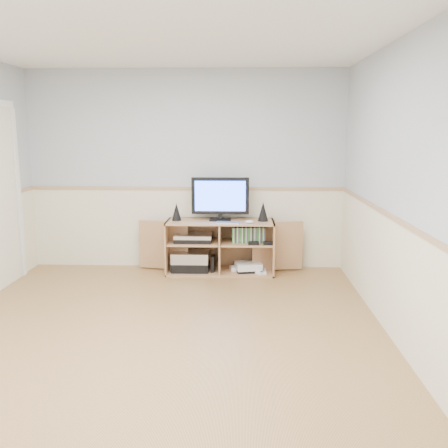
{
  "coord_description": "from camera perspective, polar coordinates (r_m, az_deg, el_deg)",
  "views": [
    {
      "loc": [
        0.71,
        -4.06,
        1.75
      ],
      "look_at": [
        0.52,
        1.2,
        0.76
      ],
      "focal_mm": 40.0,
      "sensor_mm": 36.0,
      "label": 1
    }
  ],
  "objects": [
    {
      "name": "media_cabinet",
      "position": [
        6.25,
        -0.42,
        -2.43
      ],
      "size": [
        2.07,
        0.5,
        0.65
      ],
      "color": "tan",
      "rests_on": "floor"
    },
    {
      "name": "speaker_right",
      "position": [
        6.13,
        4.48,
        1.43
      ],
      "size": [
        0.13,
        0.13,
        0.24
      ],
      "primitive_type": "cone",
      "color": "black",
      "rests_on": "media_cabinet"
    },
    {
      "name": "speaker_left",
      "position": [
        6.18,
        -5.45,
        1.4
      ],
      "size": [
        0.12,
        0.12,
        0.22
      ],
      "primitive_type": "cone",
      "color": "black",
      "rests_on": "media_cabinet"
    },
    {
      "name": "av_components",
      "position": [
        6.25,
        -3.69,
        -3.53
      ],
      "size": [
        0.53,
        0.34,
        0.47
      ],
      "color": "black",
      "rests_on": "media_cabinet"
    },
    {
      "name": "keyboard",
      "position": [
        5.99,
        0.43,
        0.16
      ],
      "size": [
        0.29,
        0.15,
        0.01
      ],
      "primitive_type": "cube",
      "rotation": [
        0.0,
        0.0,
        -0.14
      ],
      "color": "silver",
      "rests_on": "media_cabinet"
    },
    {
      "name": "room",
      "position": [
        4.28,
        -8.24,
        3.42
      ],
      "size": [
        4.04,
        4.54,
        2.54
      ],
      "color": "tan",
      "rests_on": "ground"
    },
    {
      "name": "wall_outlet",
      "position": [
        6.4,
        4.67,
        0.29
      ],
      "size": [
        0.12,
        0.03,
        0.12
      ],
      "primitive_type": "cube",
      "color": "white",
      "rests_on": "wall_back"
    },
    {
      "name": "monitor",
      "position": [
        6.13,
        -0.43,
        3.08
      ],
      "size": [
        0.71,
        0.18,
        0.53
      ],
      "color": "black",
      "rests_on": "media_cabinet"
    },
    {
      "name": "game_cases",
      "position": [
        6.14,
        2.83,
        -1.22
      ],
      "size": [
        0.41,
        0.14,
        0.19
      ],
      "primitive_type": "cube",
      "color": "#3F8C3F",
      "rests_on": "media_cabinet"
    },
    {
      "name": "mouse",
      "position": [
        5.99,
        2.91,
        0.25
      ],
      "size": [
        0.1,
        0.08,
        0.04
      ],
      "primitive_type": "ellipsoid",
      "rotation": [
        0.0,
        0.0,
        0.14
      ],
      "color": "white",
      "rests_on": "media_cabinet"
    },
    {
      "name": "game_consoles",
      "position": [
        6.24,
        2.69,
        -4.94
      ],
      "size": [
        0.46,
        0.32,
        0.11
      ],
      "color": "white",
      "rests_on": "media_cabinet"
    }
  ]
}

